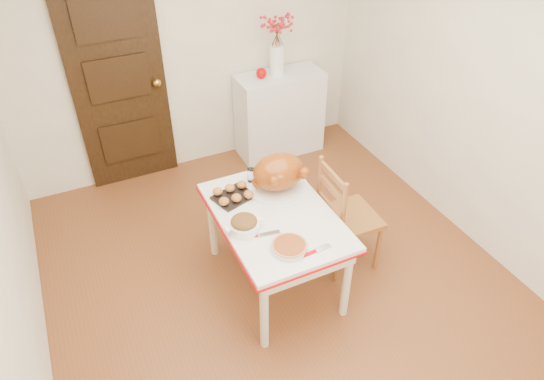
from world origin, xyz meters
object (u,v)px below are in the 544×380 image
sideboard (280,114)px  kitchen_table (275,249)px  pumpkin_pie (289,246)px  chair_oak (349,215)px  turkey_platter (279,174)px

sideboard → kitchen_table: sideboard is taller
sideboard → kitchen_table: bearing=-117.1°
kitchen_table → pumpkin_pie: size_ratio=4.75×
sideboard → pumpkin_pie: (-0.96, -2.10, 0.28)m
chair_oak → pumpkin_pie: 0.81m
kitchen_table → turkey_platter: bearing=59.1°
sideboard → kitchen_table: (-0.89, -1.74, -0.10)m
sideboard → chair_oak: (-0.26, -1.77, 0.04)m
turkey_platter → kitchen_table: bearing=-125.0°
kitchen_table → pumpkin_pie: bearing=-100.8°
sideboard → pumpkin_pie: 2.33m
chair_oak → pumpkin_pie: chair_oak is taller
chair_oak → sideboard: bearing=-6.3°
turkey_platter → pumpkin_pie: (-0.22, -0.61, -0.12)m
sideboard → chair_oak: bearing=-98.3°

